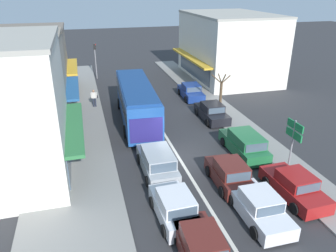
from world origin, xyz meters
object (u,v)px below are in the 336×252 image
Objects in this scene: directional_road_sign at (294,135)px; pedestrian_with_handbag_near at (94,97)px; hatchback_queue_gap_filler at (229,174)px; hatchback_adjacent_lane_lead at (174,207)px; hatchback_behind_bus_mid at (201,246)px; city_bus at (137,100)px; wagon_behind_bus_near at (157,162)px; parked_sedan_kerb_front at (294,186)px; parked_sedan_kerb_third at (212,112)px; parked_sedan_kerb_rear at (191,92)px; street_tree_right at (221,93)px; traffic_light_downstreet at (95,55)px; sedan_queue_far_back at (259,207)px; parked_wagon_kerb_second at (244,144)px.

pedestrian_with_handbag_near is (-10.44, 14.92, -1.64)m from directional_road_sign.
hatchback_queue_gap_filler is 1.00× the size of hatchback_adjacent_lane_lead.
hatchback_behind_bus_mid is at bearing -125.94° from hatchback_queue_gap_filler.
pedestrian_with_handbag_near is (-2.79, 16.94, 0.36)m from hatchback_adjacent_lane_lead.
city_bus reaches higher than hatchback_adjacent_lane_lead.
hatchback_behind_bus_mid is at bearing -88.87° from wagon_behind_bus_near.
pedestrian_with_handbag_near is at bearing 125.00° from directional_road_sign.
parked_sedan_kerb_front and parked_sedan_kerb_third have the same top height.
parked_sedan_kerb_rear is 4.63m from street_tree_right.
parked_sedan_kerb_rear is 13.37m from traffic_light_downstreet.
city_bus is 2.61× the size of sedan_queue_far_back.
parked_wagon_kerb_second is 1.06× the size of parked_sedan_kerb_rear.
hatchback_behind_bus_mid is (-3.51, -4.84, 0.00)m from hatchback_queue_gap_filler.
parked_sedan_kerb_third and parked_sedan_kerb_rear have the same top height.
parked_sedan_kerb_third is 10.86m from pedestrian_with_handbag_near.
hatchback_queue_gap_filler is 0.89× the size of parked_sedan_kerb_third.
parked_sedan_kerb_rear is (2.74, 18.37, 0.00)m from sedan_queue_far_back.
hatchback_adjacent_lane_lead is 15.36m from street_tree_right.
traffic_light_downstreet is (-8.32, 22.10, 2.11)m from parked_wagon_kerb_second.
parked_sedan_kerb_third is (6.27, 14.26, -0.05)m from hatchback_behind_bus_mid.
wagon_behind_bus_near is 7.82m from parked_sedan_kerb_front.
city_bus is 2.61× the size of traffic_light_downstreet.
hatchback_behind_bus_mid reaches higher than parked_sedan_kerb_rear.
street_tree_right reaches higher than wagon_behind_bus_near.
pedestrian_with_handbag_near is at bearing 149.97° from parked_sedan_kerb_third.
hatchback_queue_gap_filler is 0.88× the size of parked_sedan_kerb_rear.
wagon_behind_bus_near is 11.72m from street_tree_right.
wagon_behind_bus_near is 9.58m from parked_sedan_kerb_third.
hatchback_adjacent_lane_lead is (-4.00, 0.99, 0.05)m from sedan_queue_far_back.
sedan_queue_far_back is at bearing -78.24° from traffic_light_downstreet.
wagon_behind_bus_near is at bearing 162.39° from directional_road_sign.
parked_wagon_kerb_second is at bearing 7.80° from wagon_behind_bus_near.
sedan_queue_far_back is at bearing -87.20° from hatchback_queue_gap_filler.
hatchback_queue_gap_filler is (3.40, -10.69, -1.17)m from city_bus.
parked_sedan_kerb_third is at bearing -30.03° from pedestrian_with_handbag_near.
parked_sedan_kerb_third is at bearing 78.21° from sedan_queue_far_back.
traffic_light_downstreet reaches higher than hatchback_behind_bus_mid.
directional_road_sign reaches higher than parked_sedan_kerb_third.
parked_sedan_kerb_third is 18.11m from traffic_light_downstreet.
parked_sedan_kerb_front is 13.08m from street_tree_right.
hatchback_behind_bus_mid is (0.14, -7.15, -0.04)m from wagon_behind_bus_near.
traffic_light_downstreet reaches higher than city_bus.
city_bus reaches higher than hatchback_queue_gap_filler.
street_tree_right is (8.02, 13.06, 1.01)m from hatchback_adjacent_lane_lead.
traffic_light_downstreet is (-2.10, 22.95, 2.11)m from wagon_behind_bus_near.
parked_sedan_kerb_rear is at bearing 88.48° from parked_wagon_kerb_second.
hatchback_queue_gap_filler is 25.99m from traffic_light_downstreet.
hatchback_behind_bus_mid is at bearing -107.65° from parked_sedan_kerb_rear.
traffic_light_downstreet is at bearing 107.57° from parked_sedan_kerb_front.
hatchback_behind_bus_mid is (-0.11, -15.54, -1.17)m from city_bus.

